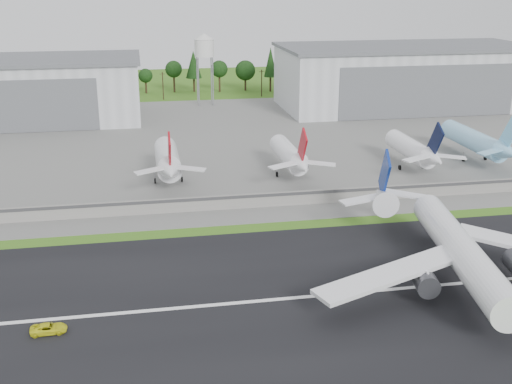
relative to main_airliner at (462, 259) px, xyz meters
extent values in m
plane|color=#366618|center=(-20.60, -9.57, -4.89)|extent=(600.00, 600.00, 0.00)
cube|color=black|center=(-20.60, 0.43, -4.84)|extent=(320.00, 60.00, 0.10)
cube|color=white|center=(-20.60, 0.43, -4.78)|extent=(220.00, 1.00, 0.02)
cube|color=slate|center=(-20.60, 110.43, -4.84)|extent=(320.00, 150.00, 0.10)
cube|color=gray|center=(-20.60, 45.43, -3.14)|extent=(240.00, 0.50, 3.50)
cube|color=#38383A|center=(-20.60, 45.13, -1.89)|extent=(240.00, 0.12, 0.70)
cube|color=silver|center=(-100.60, 155.43, 6.11)|extent=(95.00, 42.00, 22.00)
cube|color=#595B60|center=(-100.60, 155.43, 17.71)|extent=(97.00, 44.00, 1.20)
cube|color=silver|center=(54.40, 155.43, 7.11)|extent=(100.00, 45.00, 24.00)
cube|color=#595B60|center=(54.40, 155.43, 19.71)|extent=(102.00, 47.00, 1.20)
cube|color=#595B60|center=(54.40, 132.78, 5.19)|extent=(70.00, 0.30, 19.68)
cylinder|color=#99999E|center=(-28.60, 172.43, 5.11)|extent=(0.50, 0.50, 20.00)
cylinder|color=#99999E|center=(-22.60, 178.43, 5.11)|extent=(0.50, 0.50, 20.00)
cylinder|color=silver|center=(-25.60, 175.43, 18.61)|extent=(8.00, 8.00, 7.00)
cone|color=silver|center=(-25.60, 175.43, 23.31)|extent=(8.40, 8.40, 2.40)
cylinder|color=white|center=(-0.07, 0.43, 1.31)|extent=(13.24, 44.34, 5.80)
cone|color=white|center=(-4.60, 26.54, 2.51)|extent=(6.97, 9.81, 5.51)
cube|color=navy|center=(-4.52, 26.05, 7.81)|extent=(2.12, 9.48, 11.13)
cube|color=white|center=(0.41, 26.90, 2.91)|extent=(9.45, 7.03, 0.98)
cube|color=white|center=(-14.51, -4.10, 0.51)|extent=(28.30, 13.95, 2.65)
cylinder|color=#333338|center=(-8.84, -4.64, -1.09)|extent=(4.68, 6.07, 3.80)
cube|color=white|center=(-9.44, 25.19, 2.91)|extent=(9.37, 4.45, 0.98)
cube|color=#99999E|center=(0.61, -3.51, -3.19)|extent=(14.98, 31.27, 3.20)
cylinder|color=black|center=(-5.02, 2.62, -4.04)|extent=(0.65, 1.55, 1.50)
imported|color=yellow|center=(-68.64, -3.71, -4.04)|extent=(5.52, 2.72, 1.51)
cylinder|color=white|center=(-46.86, 70.43, 1.18)|extent=(6.16, 24.00, 6.16)
cone|color=white|center=(-46.86, 54.93, 2.18)|extent=(5.85, 7.00, 5.85)
cube|color=maroon|center=(-46.86, 55.43, 6.98)|extent=(0.45, 8.59, 10.02)
cylinder|color=#99999E|center=(-50.36, 68.43, -3.39)|extent=(0.32, 0.32, 3.00)
cylinder|color=#99999E|center=(-43.36, 68.43, -3.39)|extent=(0.32, 0.32, 3.00)
cylinder|color=black|center=(-50.36, 68.43, -4.09)|extent=(0.40, 1.40, 1.40)
cylinder|color=white|center=(-14.35, 70.43, 0.78)|extent=(5.34, 24.00, 5.34)
cone|color=white|center=(-14.35, 54.93, 1.78)|extent=(5.07, 7.00, 5.07)
cube|color=#AA0D18|center=(-14.35, 55.43, 6.58)|extent=(0.45, 8.59, 10.02)
cylinder|color=#99999E|center=(-17.85, 68.43, -3.39)|extent=(0.32, 0.32, 3.00)
cylinder|color=#99999E|center=(-10.85, 68.43, -3.39)|extent=(0.32, 0.32, 3.00)
cylinder|color=black|center=(-17.85, 68.43, -4.09)|extent=(0.40, 1.40, 1.40)
cylinder|color=white|center=(20.67, 70.43, 0.78)|extent=(5.35, 24.00, 5.35)
cone|color=white|center=(20.67, 54.93, 1.78)|extent=(5.08, 7.00, 5.08)
cube|color=black|center=(20.67, 55.43, 6.58)|extent=(0.45, 8.59, 10.02)
cylinder|color=#99999E|center=(17.17, 68.43, -3.39)|extent=(0.32, 0.32, 3.00)
cylinder|color=#99999E|center=(24.17, 68.43, -3.39)|extent=(0.32, 0.32, 3.00)
cylinder|color=black|center=(17.17, 68.43, -4.09)|extent=(0.40, 1.40, 1.40)
cylinder|color=#8BCAF0|center=(42.34, 75.43, 1.00)|extent=(5.79, 30.00, 5.79)
cone|color=#8BCAF0|center=(42.34, 56.93, 2.00)|extent=(5.50, 7.00, 5.50)
cube|color=#7CD4FF|center=(42.34, 57.43, 6.80)|extent=(0.45, 8.59, 10.02)
cylinder|color=#99999E|center=(38.84, 73.43, -3.39)|extent=(0.32, 0.32, 3.00)
cylinder|color=#99999E|center=(45.84, 73.43, -3.39)|extent=(0.32, 0.32, 3.00)
cylinder|color=black|center=(38.84, 73.43, -4.09)|extent=(0.40, 1.40, 1.40)
camera|label=1|loc=(-53.24, -92.92, 46.13)|focal=45.00mm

